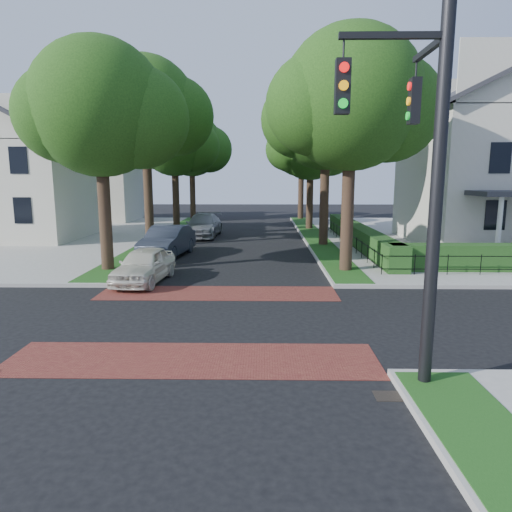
% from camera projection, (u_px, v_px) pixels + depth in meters
% --- Properties ---
extents(ground, '(120.00, 120.00, 0.00)m').
position_uv_depth(ground, '(208.00, 319.00, 14.21)').
color(ground, black).
rests_on(ground, ground).
extents(sidewalk_ne, '(30.00, 30.00, 0.15)m').
position_uv_depth(sidewalk_ne, '(512.00, 238.00, 32.59)').
color(sidewalk_ne, gray).
rests_on(sidewalk_ne, ground).
extents(crosswalk_far, '(9.00, 2.20, 0.01)m').
position_uv_depth(crosswalk_far, '(218.00, 293.00, 17.36)').
color(crosswalk_far, maroon).
rests_on(crosswalk_far, ground).
extents(crosswalk_near, '(9.00, 2.20, 0.01)m').
position_uv_depth(crosswalk_near, '(192.00, 359.00, 11.05)').
color(crosswalk_near, maroon).
rests_on(crosswalk_near, ground).
extents(storm_drain, '(0.65, 0.45, 0.01)m').
position_uv_depth(storm_drain, '(391.00, 396.00, 9.21)').
color(storm_drain, black).
rests_on(storm_drain, ground).
extents(grass_strip_ne, '(1.60, 29.80, 0.02)m').
position_uv_depth(grass_strip_ne, '(314.00, 236.00, 32.91)').
color(grass_strip_ne, '#174112').
rests_on(grass_strip_ne, sidewalk_ne).
extents(grass_strip_nw, '(1.60, 29.80, 0.02)m').
position_uv_depth(grass_strip_nw, '(165.00, 236.00, 33.08)').
color(grass_strip_nw, '#174112').
rests_on(grass_strip_nw, sidewalk_nw).
extents(tree_right_near, '(7.75, 6.67, 10.66)m').
position_uv_depth(tree_right_near, '(353.00, 101.00, 19.93)').
color(tree_right_near, black).
rests_on(tree_right_near, sidewalk_ne).
extents(tree_right_mid, '(8.25, 7.09, 11.22)m').
position_uv_depth(tree_right_mid, '(328.00, 117.00, 27.77)').
color(tree_right_mid, black).
rests_on(tree_right_mid, sidewalk_ne).
extents(tree_right_far, '(7.25, 6.23, 9.74)m').
position_uv_depth(tree_right_far, '(312.00, 145.00, 36.79)').
color(tree_right_far, black).
rests_on(tree_right_far, sidewalk_ne).
extents(tree_right_back, '(7.50, 6.45, 10.20)m').
position_uv_depth(tree_right_back, '(302.00, 147.00, 45.60)').
color(tree_right_back, black).
rests_on(tree_right_back, sidewalk_ne).
extents(tree_left_near, '(7.50, 6.45, 10.20)m').
position_uv_depth(tree_left_near, '(103.00, 111.00, 20.17)').
color(tree_left_near, black).
rests_on(tree_left_near, sidewalk_nw).
extents(tree_left_mid, '(8.00, 6.88, 11.48)m').
position_uv_depth(tree_left_mid, '(148.00, 111.00, 27.88)').
color(tree_left_mid, black).
rests_on(tree_left_mid, sidewalk_nw).
extents(tree_left_far, '(7.00, 6.02, 9.86)m').
position_uv_depth(tree_left_far, '(176.00, 142.00, 36.92)').
color(tree_left_far, black).
rests_on(tree_left_far, sidewalk_nw).
extents(tree_left_back, '(7.75, 6.66, 10.44)m').
position_uv_depth(tree_left_back, '(193.00, 146.00, 45.76)').
color(tree_left_back, black).
rests_on(tree_left_back, sidewalk_nw).
extents(hedge_main_road, '(1.00, 18.00, 1.20)m').
position_uv_depth(hedge_main_road, '(358.00, 235.00, 28.73)').
color(hedge_main_road, '#1C3C14').
rests_on(hedge_main_road, sidewalk_ne).
extents(fence_main_road, '(0.06, 18.00, 0.90)m').
position_uv_depth(fence_main_road, '(345.00, 237.00, 28.77)').
color(fence_main_road, black).
rests_on(fence_main_road, sidewalk_ne).
extents(house_left_near, '(10.00, 9.00, 10.14)m').
position_uv_depth(house_left_near, '(14.00, 167.00, 31.32)').
color(house_left_near, beige).
rests_on(house_left_near, sidewalk_nw).
extents(house_left_far, '(10.00, 9.00, 10.14)m').
position_uv_depth(house_left_far, '(90.00, 170.00, 45.11)').
color(house_left_far, beige).
rests_on(house_left_far, sidewalk_nw).
extents(traffic_signal, '(2.17, 2.00, 8.00)m').
position_uv_depth(traffic_signal, '(424.00, 160.00, 8.97)').
color(traffic_signal, black).
rests_on(traffic_signal, sidewalk_se).
extents(parked_car_front, '(2.15, 4.44, 1.46)m').
position_uv_depth(parked_car_front, '(144.00, 265.00, 19.06)').
color(parked_car_front, silver).
rests_on(parked_car_front, ground).
extents(parked_car_middle, '(2.45, 5.37, 1.71)m').
position_uv_depth(parked_car_middle, '(167.00, 241.00, 25.15)').
color(parked_car_middle, '#222733').
rests_on(parked_car_middle, ground).
extents(parked_car_rear, '(2.59, 5.82, 1.66)m').
position_uv_depth(parked_car_rear, '(203.00, 226.00, 33.57)').
color(parked_car_rear, gray).
rests_on(parked_car_rear, ground).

